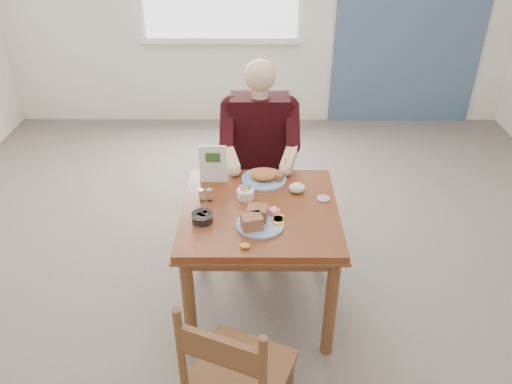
{
  "coord_description": "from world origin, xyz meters",
  "views": [
    {
      "loc": [
        -0.01,
        -2.4,
        2.34
      ],
      "look_at": [
        -0.02,
        0.0,
        0.86
      ],
      "focal_mm": 35.0,
      "sensor_mm": 36.0,
      "label": 1
    }
  ],
  "objects_px": {
    "near_plate": "(258,220)",
    "far_plate": "(265,176)",
    "chair_far": "(259,179)",
    "diner": "(260,144)",
    "table": "(260,224)",
    "chair_near": "(236,378)"
  },
  "relations": [
    {
      "from": "table",
      "to": "chair_far",
      "type": "height_order",
      "value": "chair_far"
    },
    {
      "from": "far_plate",
      "to": "chair_far",
      "type": "bearing_deg",
      "value": 93.86
    },
    {
      "from": "table",
      "to": "near_plate",
      "type": "bearing_deg",
      "value": -93.59
    },
    {
      "from": "table",
      "to": "chair_near",
      "type": "xyz_separation_m",
      "value": [
        -0.11,
        -0.96,
        -0.16
      ]
    },
    {
      "from": "far_plate",
      "to": "diner",
      "type": "bearing_deg",
      "value": 94.73
    },
    {
      "from": "chair_near",
      "to": "chair_far",
      "type": "bearing_deg",
      "value": 86.46
    },
    {
      "from": "near_plate",
      "to": "far_plate",
      "type": "relative_size",
      "value": 0.81
    },
    {
      "from": "table",
      "to": "near_plate",
      "type": "height_order",
      "value": "near_plate"
    },
    {
      "from": "near_plate",
      "to": "far_plate",
      "type": "distance_m",
      "value": 0.48
    },
    {
      "from": "chair_far",
      "to": "chair_near",
      "type": "xyz_separation_m",
      "value": [
        -0.11,
        -1.75,
        0.0
      ]
    },
    {
      "from": "diner",
      "to": "far_plate",
      "type": "relative_size",
      "value": 3.77
    },
    {
      "from": "table",
      "to": "chair_far",
      "type": "xyz_separation_m",
      "value": [
        0.0,
        0.8,
        -0.16
      ]
    },
    {
      "from": "chair_far",
      "to": "far_plate",
      "type": "distance_m",
      "value": 0.57
    },
    {
      "from": "near_plate",
      "to": "chair_near",
      "type": "bearing_deg",
      "value": -97.08
    },
    {
      "from": "near_plate",
      "to": "table",
      "type": "bearing_deg",
      "value": 86.41
    },
    {
      "from": "table",
      "to": "far_plate",
      "type": "xyz_separation_m",
      "value": [
        0.03,
        0.31,
        0.14
      ]
    },
    {
      "from": "table",
      "to": "diner",
      "type": "height_order",
      "value": "diner"
    },
    {
      "from": "chair_near",
      "to": "table",
      "type": "bearing_deg",
      "value": 83.53
    },
    {
      "from": "chair_near",
      "to": "far_plate",
      "type": "distance_m",
      "value": 1.31
    },
    {
      "from": "chair_far",
      "to": "near_plate",
      "type": "xyz_separation_m",
      "value": [
        -0.01,
        -0.97,
        0.3
      ]
    },
    {
      "from": "chair_far",
      "to": "table",
      "type": "bearing_deg",
      "value": -90.0
    },
    {
      "from": "chair_far",
      "to": "diner",
      "type": "bearing_deg",
      "value": -89.99
    }
  ]
}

